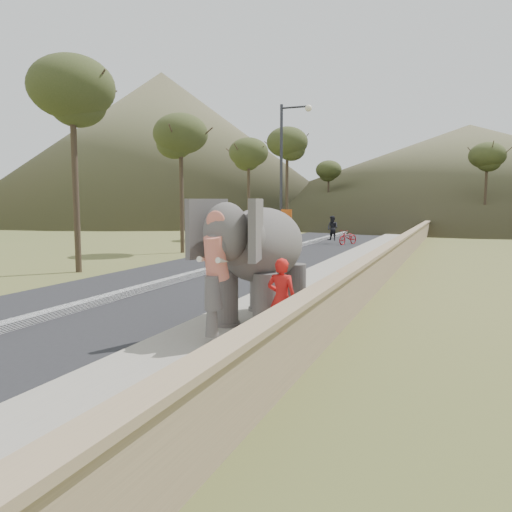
{
  "coord_description": "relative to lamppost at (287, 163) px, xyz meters",
  "views": [
    {
      "loc": [
        4.08,
        -10.89,
        2.83
      ],
      "look_at": [
        0.2,
        -1.36,
        1.7
      ],
      "focal_mm": 35.0,
      "sensor_mm": 36.0,
      "label": 1
    }
  ],
  "objects": [
    {
      "name": "ground",
      "position": [
        4.69,
        -15.06,
        -4.87
      ],
      "size": [
        160.0,
        160.0,
        0.0
      ],
      "primitive_type": "plane",
      "color": "olive",
      "rests_on": "ground"
    },
    {
      "name": "trees",
      "position": [
        2.27,
        12.28,
        -0.82
      ],
      "size": [
        40.86,
        43.52,
        9.76
      ],
      "color": "#473828",
      "rests_on": "ground"
    },
    {
      "name": "walkway",
      "position": [
        4.69,
        -5.06,
        -4.8
      ],
      "size": [
        3.0,
        120.0,
        0.15
      ],
      "primitive_type": "cube",
      "color": "#9E9687",
      "rests_on": "ground"
    },
    {
      "name": "lamppost",
      "position": [
        0.0,
        0.0,
        0.0
      ],
      "size": [
        1.76,
        0.36,
        8.0
      ],
      "color": "#303036",
      "rests_on": "ground"
    },
    {
      "name": "median",
      "position": [
        -0.31,
        -5.06,
        -4.76
      ],
      "size": [
        0.35,
        120.0,
        0.22
      ],
      "primitive_type": "cube",
      "color": "black",
      "rests_on": "ground"
    },
    {
      "name": "motorcyclist",
      "position": [
        1.68,
        6.39,
        -4.15
      ],
      "size": [
        2.18,
        1.96,
        1.88
      ],
      "color": "maroon",
      "rests_on": "ground"
    },
    {
      "name": "signboard",
      "position": [
        0.19,
        -0.54,
        -3.23
      ],
      "size": [
        0.6,
        0.08,
        2.4
      ],
      "color": "#2D2D33",
      "rests_on": "ground"
    },
    {
      "name": "road",
      "position": [
        -0.31,
        -5.06,
        -4.86
      ],
      "size": [
        7.0,
        120.0,
        0.03
      ],
      "primitive_type": "cube",
      "color": "black",
      "rests_on": "ground"
    },
    {
      "name": "elephant_and_man",
      "position": [
        4.71,
        -15.57,
        -3.39
      ],
      "size": [
        2.31,
        3.84,
        2.68
      ],
      "color": "#625C58",
      "rests_on": "ground"
    },
    {
      "name": "parapet",
      "position": [
        6.34,
        -5.06,
        -4.32
      ],
      "size": [
        0.3,
        120.0,
        1.1
      ],
      "primitive_type": "cube",
      "color": "tan",
      "rests_on": "ground"
    },
    {
      "name": "hill_left",
      "position": [
        -33.31,
        39.94,
        6.13
      ],
      "size": [
        60.0,
        60.0,
        22.0
      ],
      "primitive_type": "cone",
      "color": "brown",
      "rests_on": "ground"
    },
    {
      "name": "hill_far",
      "position": [
        9.69,
        54.94,
        2.13
      ],
      "size": [
        80.0,
        80.0,
        14.0
      ],
      "primitive_type": "cone",
      "color": "brown",
      "rests_on": "ground"
    }
  ]
}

